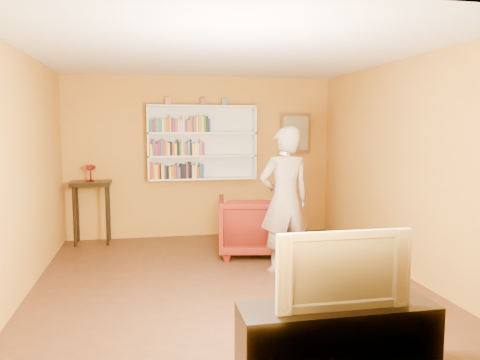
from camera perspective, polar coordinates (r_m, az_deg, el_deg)
name	(u,v)px	position (r m, az deg, el deg)	size (l,w,h in m)	color
room_shell	(226,198)	(5.55, -1.77, -2.26)	(5.30, 5.80, 2.88)	#3F2514
bookshelf	(202,143)	(7.88, -4.68, 4.54)	(1.80, 0.29, 1.23)	white
books_row_lower	(177,171)	(7.76, -7.66, 1.06)	(0.87, 0.19, 0.27)	#AA351A
books_row_middle	(177,148)	(7.74, -7.71, 3.83)	(0.88, 0.19, 0.27)	yellow
books_row_upper	(181,125)	(7.73, -7.17, 6.66)	(0.98, 0.19, 0.27)	#1A773D
ornament_left	(168,101)	(7.78, -8.78, 9.47)	(0.09, 0.09, 0.12)	#BB6635
ornament_centre	(203,102)	(7.82, -4.59, 9.50)	(0.09, 0.09, 0.12)	maroon
ornament_right	(224,102)	(7.87, -1.96, 9.49)	(0.09, 0.09, 0.12)	#466276
framed_painting	(295,133)	(8.27, 6.76, 5.69)	(0.55, 0.05, 0.70)	brown
console_table	(91,192)	(7.78, -17.67, -1.42)	(0.61, 0.47, 1.00)	black
ruby_lustre	(91,169)	(7.74, -17.76, 1.26)	(0.17, 0.17, 0.27)	maroon
armchair	(251,225)	(6.86, 1.31, -5.54)	(0.92, 0.94, 0.86)	#490805
person	(285,200)	(5.97, 5.51, -2.45)	(0.68, 0.45, 1.87)	#7A665A
game_remote	(283,153)	(5.65, 5.29, 3.26)	(0.04, 0.15, 0.04)	white
tv_cabinet	(337,339)	(3.80, 11.76, -18.43)	(1.49, 0.45, 0.53)	black
television	(339,267)	(3.60, 11.96, -10.32)	(1.02, 0.13, 0.59)	black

